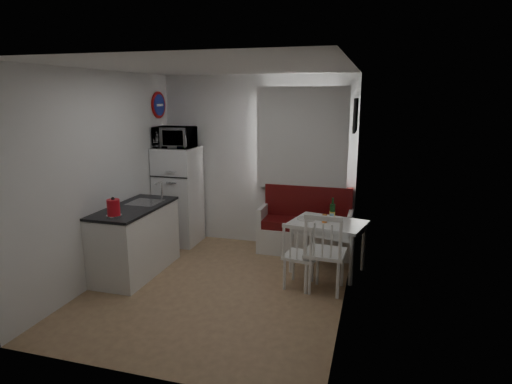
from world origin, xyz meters
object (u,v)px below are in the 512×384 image
Objects in this scene: kitchen_counter at (136,239)px; microwave at (175,137)px; kettle at (113,208)px; bench at (306,231)px; chair_left at (300,249)px; dining_table at (328,227)px; wine_bottle at (332,209)px; chair_right at (325,245)px; fridge at (179,196)px.

microwave is (0.02, 1.19, 1.22)m from kitchen_counter.
kettle is (0.03, -1.70, -0.66)m from microwave.
chair_left is at bearing -83.31° from bench.
kitchen_counter reaches higher than kettle.
dining_table is at bearing 16.57° from kitchen_counter.
chair_left is at bearing -97.35° from dining_table.
chair_left is 1.50× the size of wine_bottle.
kitchen_counter reaches higher than chair_right.
bench is (2.02, 1.36, -0.13)m from kitchen_counter.
bench is 2.79m from kettle.
microwave is at bearing 171.22° from wine_bottle.
fridge reaches higher than wine_bottle.
kitchen_counter is 0.96× the size of bench.
bench is at bearing 135.74° from dining_table.
microwave is (-2.40, 0.48, 1.07)m from dining_table.
kitchen_counter is 0.87× the size of fridge.
chair_right is at bearing -25.25° from microwave.
chair_right is at bearing 1.13° from kitchen_counter.
fridge is 1.77m from kettle.
chair_left is at bearing 1.67° from kitchen_counter.
chair_right reaches higher than chair_left.
kettle reaches higher than bench.
chair_right is (0.43, -1.31, 0.28)m from bench.
kettle reaches higher than chair_right.
wine_bottle is at bearing 18.49° from kitchen_counter.
bench is 1.32m from chair_left.
chair_left is at bearing -27.77° from microwave.
microwave is 1.82m from kettle.
bench is at bearing 4.63° from microwave.
kettle is (-2.12, -0.57, 0.50)m from chair_left.
wine_bottle is (0.00, 0.77, 0.23)m from chair_right.
wine_bottle is at bearing 85.57° from dining_table.
kitchen_counter is 2.61m from wine_bottle.
chair_right is at bearing -73.73° from dining_table.
dining_table is 2.67m from microwave.
fridge is (-2.40, 0.53, 0.15)m from dining_table.
chair_left is 2.25m from kettle.
fridge reaches higher than chair_left.
kitchen_counter is 4.41× the size of wine_bottle.
wine_bottle is (2.40, 1.32, -0.18)m from kettle.
wine_bottle is (0.28, 0.76, 0.32)m from chair_left.
microwave is at bearing -90.00° from fridge.
dining_table is at bearing -57.77° from bench.
dining_table is 3.48× the size of wine_bottle.
dining_table is 0.71m from chair_left.
bench is 2.39× the size of microwave.
kitchen_counter is 2.17m from chair_left.
kitchen_counter reaches higher than wine_bottle.
chair_left reaches higher than dining_table.
kitchen_counter is 1.71m from microwave.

